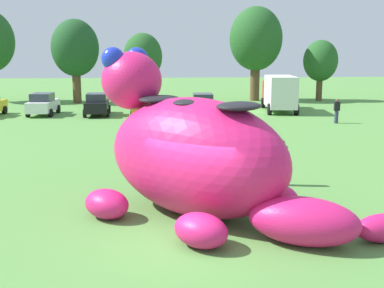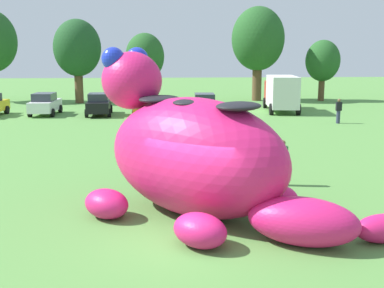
% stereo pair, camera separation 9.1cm
% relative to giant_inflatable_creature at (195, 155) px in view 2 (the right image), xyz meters
% --- Properties ---
extents(ground_plane, '(160.00, 160.00, 0.00)m').
position_rel_giant_inflatable_creature_xyz_m(ground_plane, '(-0.41, -1.91, -1.84)').
color(ground_plane, '#568E42').
extents(giant_inflatable_creature, '(9.16, 7.37, 5.03)m').
position_rel_giant_inflatable_creature_xyz_m(giant_inflatable_creature, '(0.00, 0.00, 0.00)').
color(giant_inflatable_creature, '#E01E6B').
rests_on(giant_inflatable_creature, ground).
extents(car_white, '(2.04, 4.15, 1.72)m').
position_rel_giant_inflatable_creature_xyz_m(car_white, '(-9.97, 24.02, -0.98)').
color(car_white, white).
rests_on(car_white, ground).
extents(car_black, '(2.10, 4.18, 1.72)m').
position_rel_giant_inflatable_creature_xyz_m(car_black, '(-5.74, 23.54, -0.98)').
color(car_black, black).
rests_on(car_black, ground).
extents(car_orange, '(2.16, 4.21, 1.72)m').
position_rel_giant_inflatable_creature_xyz_m(car_orange, '(-2.00, 22.93, -0.98)').
color(car_orange, orange).
rests_on(car_orange, ground).
extents(car_green, '(2.08, 4.17, 1.72)m').
position_rel_giant_inflatable_creature_xyz_m(car_green, '(2.45, 22.74, -0.98)').
color(car_green, '#1E7238').
rests_on(car_green, ground).
extents(box_truck, '(2.92, 6.58, 2.95)m').
position_rel_giant_inflatable_creature_xyz_m(box_truck, '(9.02, 24.95, -0.24)').
color(box_truck, '#B2231E').
rests_on(box_truck, ground).
extents(tree_mid_left, '(4.47, 4.47, 7.93)m').
position_rel_giant_inflatable_creature_xyz_m(tree_mid_left, '(-8.72, 32.76, 3.34)').
color(tree_mid_left, brown).
rests_on(tree_mid_left, ground).
extents(tree_centre_left, '(3.76, 3.76, 6.68)m').
position_rel_giant_inflatable_creature_xyz_m(tree_centre_left, '(-2.37, 33.45, 2.53)').
color(tree_centre_left, brown).
rests_on(tree_centre_left, ground).
extents(tree_centre, '(5.23, 5.23, 9.29)m').
position_rel_giant_inflatable_creature_xyz_m(tree_centre, '(8.84, 33.96, 4.24)').
color(tree_centre, brown).
rests_on(tree_centre, ground).
extents(tree_centre_right, '(3.41, 3.41, 6.05)m').
position_rel_giant_inflatable_creature_xyz_m(tree_centre_right, '(15.31, 33.32, 2.11)').
color(tree_centre_right, brown).
rests_on(tree_centre_right, ground).
extents(spectator_mid_field, '(0.38, 0.26, 1.71)m').
position_rel_giant_inflatable_creature_xyz_m(spectator_mid_field, '(3.44, 2.93, -0.99)').
color(spectator_mid_field, '#2D334C').
rests_on(spectator_mid_field, ground).
extents(spectator_by_cars, '(0.38, 0.26, 1.71)m').
position_rel_giant_inflatable_creature_xyz_m(spectator_by_cars, '(11.30, 18.02, -0.99)').
color(spectator_by_cars, '#2D334C').
rests_on(spectator_by_cars, ground).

